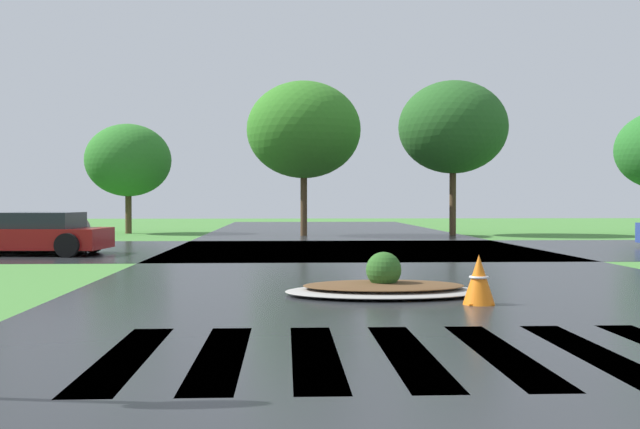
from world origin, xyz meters
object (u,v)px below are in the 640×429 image
median_island (384,286)px  car_blue_compact (33,234)px  drainage_pipe_stack (42,236)px  traffic_cone (479,280)px

median_island → car_blue_compact: bearing=132.1°
median_island → car_blue_compact: car_blue_compact is taller
median_island → drainage_pipe_stack: bearing=129.6°
median_island → drainage_pipe_stack: drainage_pipe_stack is taller
median_island → drainage_pipe_stack: (-8.51, 10.29, 0.34)m
traffic_cone → median_island: bearing=136.4°
car_blue_compact → traffic_cone: size_ratio=5.89×
drainage_pipe_stack → traffic_cone: (9.72, -11.45, -0.12)m
car_blue_compact → traffic_cone: (9.65, -10.48, -0.21)m
median_island → traffic_cone: (1.22, -1.16, 0.22)m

